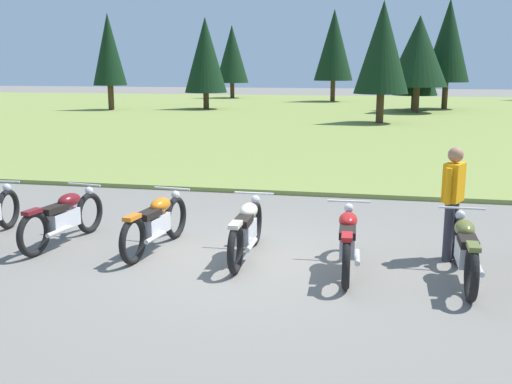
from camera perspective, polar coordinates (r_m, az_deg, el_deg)
name	(u,v)px	position (r m, az deg, el deg)	size (l,w,h in m)	color
ground_plane	(248,260)	(8.92, -0.79, -6.45)	(140.00, 140.00, 0.00)	slate
grass_moorland	(349,115)	(35.00, 8.76, 7.21)	(80.00, 44.00, 0.10)	olive
forest_treeline	(440,50)	(41.52, 17.01, 12.76)	(38.23, 25.75, 7.10)	#47331E
motorcycle_maroon	(64,217)	(10.07, -17.74, -2.28)	(0.62, 2.09, 0.88)	black
motorcycle_orange	(156,222)	(9.40, -9.44, -2.86)	(0.62, 2.10, 0.88)	black
motorcycle_cream	(247,229)	(8.90, -0.91, -3.53)	(0.62, 2.10, 0.88)	black
motorcycle_red	(348,240)	(8.44, 8.66, -4.54)	(0.62, 2.10, 0.88)	black
motorcycle_olive	(465,249)	(8.40, 19.18, -5.16)	(0.62, 2.10, 0.88)	black
rider_near_row_end	(453,197)	(9.14, 18.14, -0.43)	(0.35, 0.51, 1.67)	#2D2D38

